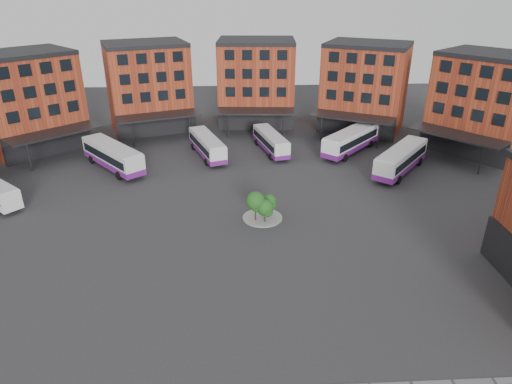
{
  "coord_description": "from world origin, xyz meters",
  "views": [
    {
      "loc": [
        -1.04,
        -32.34,
        24.28
      ],
      "look_at": [
        1.2,
        10.35,
        4.0
      ],
      "focal_mm": 32.0,
      "sensor_mm": 36.0,
      "label": 1
    }
  ],
  "objects_px": {
    "bus_b": "(113,156)",
    "bus_f": "(401,159)",
    "tree_island": "(262,205)",
    "bus_c": "(207,145)",
    "bus_d": "(271,141)",
    "bus_e": "(351,140)"
  },
  "relations": [
    {
      "from": "bus_b",
      "to": "bus_f",
      "type": "xyz_separation_m",
      "value": [
        39.29,
        -3.25,
        -0.02
      ]
    },
    {
      "from": "tree_island",
      "to": "bus_f",
      "type": "distance_m",
      "value": 23.42
    },
    {
      "from": "bus_b",
      "to": "bus_c",
      "type": "relative_size",
      "value": 1.01
    },
    {
      "from": "bus_d",
      "to": "bus_f",
      "type": "xyz_separation_m",
      "value": [
        16.96,
        -8.96,
        0.29
      ]
    },
    {
      "from": "tree_island",
      "to": "bus_c",
      "type": "relative_size",
      "value": 0.39
    },
    {
      "from": "bus_b",
      "to": "bus_d",
      "type": "height_order",
      "value": "bus_b"
    },
    {
      "from": "bus_b",
      "to": "bus_c",
      "type": "bearing_deg",
      "value": -22.08
    },
    {
      "from": "tree_island",
      "to": "bus_b",
      "type": "relative_size",
      "value": 0.39
    },
    {
      "from": "bus_f",
      "to": "bus_d",
      "type": "bearing_deg",
      "value": -167.93
    },
    {
      "from": "bus_b",
      "to": "bus_f",
      "type": "bearing_deg",
      "value": -45.02
    },
    {
      "from": "bus_c",
      "to": "bus_e",
      "type": "xyz_separation_m",
      "value": [
        21.59,
        0.58,
        0.19
      ]
    },
    {
      "from": "tree_island",
      "to": "bus_c",
      "type": "height_order",
      "value": "tree_island"
    },
    {
      "from": "bus_c",
      "to": "bus_d",
      "type": "height_order",
      "value": "bus_c"
    },
    {
      "from": "bus_b",
      "to": "bus_f",
      "type": "relative_size",
      "value": 1.01
    },
    {
      "from": "tree_island",
      "to": "bus_b",
      "type": "xyz_separation_m",
      "value": [
        -19.6,
        15.94,
        0.08
      ]
    },
    {
      "from": "bus_b",
      "to": "bus_d",
      "type": "distance_m",
      "value": 23.05
    },
    {
      "from": "bus_e",
      "to": "bus_f",
      "type": "bearing_deg",
      "value": -15.54
    },
    {
      "from": "tree_island",
      "to": "bus_f",
      "type": "relative_size",
      "value": 0.39
    },
    {
      "from": "bus_c",
      "to": "bus_e",
      "type": "height_order",
      "value": "bus_e"
    },
    {
      "from": "bus_e",
      "to": "bus_c",
      "type": "bearing_deg",
      "value": -135.48
    },
    {
      "from": "bus_b",
      "to": "bus_f",
      "type": "height_order",
      "value": "bus_b"
    },
    {
      "from": "bus_d",
      "to": "bus_f",
      "type": "height_order",
      "value": "bus_f"
    }
  ]
}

